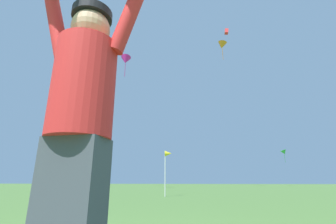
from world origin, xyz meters
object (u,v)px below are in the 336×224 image
kite_flyer_person (81,117)px  marker_flag (168,157)px  distant_kite_red_far_center (226,32)px  distant_kite_magenta_mid_right (126,60)px  distant_kite_orange_low_left (222,45)px  distant_kite_green_low_right (284,152)px

kite_flyer_person → marker_flag: (-0.95, 8.89, 0.70)m
marker_flag → kite_flyer_person: bearing=-83.9°
kite_flyer_person → distant_kite_red_far_center: (4.16, 25.20, 18.28)m
distant_kite_red_far_center → marker_flag: bearing=-107.4°
kite_flyer_person → distant_kite_red_far_center: 31.41m
kite_flyer_person → distant_kite_magenta_mid_right: size_ratio=0.87×
distant_kite_magenta_mid_right → distant_kite_orange_low_left: size_ratio=0.70×
distant_kite_magenta_mid_right → marker_flag: bearing=-57.7°
distant_kite_red_far_center → marker_flag: size_ratio=0.43×
distant_kite_magenta_mid_right → marker_flag: (5.49, -8.69, -10.08)m
distant_kite_magenta_mid_right → distant_kite_orange_low_left: bearing=51.5°
kite_flyer_person → distant_kite_red_far_center: size_ratio=2.34×
kite_flyer_person → distant_kite_green_low_right: size_ratio=1.05×
distant_kite_magenta_mid_right → distant_kite_green_low_right: 24.85m
distant_kite_magenta_mid_right → distant_kite_red_far_center: size_ratio=2.70×
distant_kite_red_far_center → distant_kite_green_low_right: 18.29m
distant_kite_green_low_right → kite_flyer_person: bearing=-109.2°
distant_kite_green_low_right → distant_kite_orange_low_left: 18.04m
marker_flag → distant_kite_orange_low_left: bearing=77.1°
distant_kite_red_far_center → kite_flyer_person: bearing=-99.4°
distant_kite_magenta_mid_right → kite_flyer_person: bearing=-69.9°
distant_kite_magenta_mid_right → distant_kite_green_low_right: bearing=40.9°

